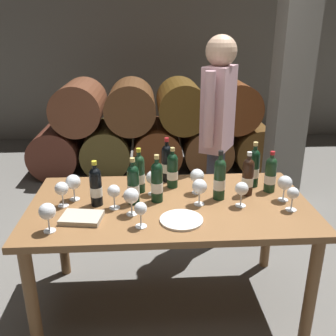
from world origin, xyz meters
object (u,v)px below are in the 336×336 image
object	(u,v)px
wine_glass_1	(131,196)
wine_bottle_0	(157,182)
wine_glass_4	(285,183)
wine_bottle_5	(220,179)
dining_table	(170,216)
tasting_notebook	(82,218)
wine_glass_3	(141,210)
wine_bottle_6	(270,174)
wine_glass_0	(73,182)
wine_glass_6	(153,178)
wine_bottle_7	(139,173)
wine_glass_10	(62,189)
wine_bottle_1	(96,186)
wine_glass_8	(200,187)
wine_glass_7	(293,194)
wine_glass_9	(242,189)
wine_glass_11	(47,212)
wine_bottle_2	(172,170)
serving_plate	(181,220)
wine_bottle_9	(248,176)
wine_bottle_8	(167,163)
wine_glass_5	(197,176)
wine_glass_2	(114,192)
wine_bottle_3	(254,167)
sommelier_presenting	(218,126)
wine_bottle_4	(133,184)

from	to	relation	value
wine_glass_1	wine_bottle_0	bearing A→B (deg)	48.27
wine_glass_4	wine_bottle_5	bearing A→B (deg)	172.96
dining_table	tasting_notebook	world-z (taller)	tasting_notebook
wine_glass_3	wine_bottle_6	bearing A→B (deg)	26.56
wine_glass_0	wine_bottle_5	bearing A→B (deg)	-2.54
wine_bottle_5	wine_glass_6	bearing A→B (deg)	167.69
wine_bottle_7	wine_glass_10	xyz separation A→B (m)	(-0.45, -0.18, -0.02)
wine_bottle_1	wine_glass_10	size ratio (longest dim) A/B	1.81
wine_glass_1	wine_glass_8	size ratio (longest dim) A/B	0.99
wine_glass_7	wine_glass_9	world-z (taller)	wine_glass_9
wine_glass_1	wine_glass_10	bearing A→B (deg)	162.11
wine_glass_1	wine_glass_11	distance (m)	0.46
wine_glass_4	wine_bottle_2	bearing A→B (deg)	159.58
wine_glass_6	serving_plate	size ratio (longest dim) A/B	0.66
wine_bottle_6	wine_glass_4	distance (m)	0.15
wine_bottle_9	wine_glass_10	size ratio (longest dim) A/B	1.84
wine_bottle_1	wine_glass_7	world-z (taller)	wine_bottle_1
wine_bottle_5	wine_bottle_8	size ratio (longest dim) A/B	1.01
wine_bottle_0	wine_glass_6	xyz separation A→B (m)	(-0.02, 0.10, -0.02)
wine_glass_8	wine_bottle_9	bearing A→B (deg)	21.34
wine_glass_5	wine_glass_11	bearing A→B (deg)	-152.61
wine_glass_2	wine_bottle_9	bearing A→B (deg)	10.02
wine_glass_5	wine_glass_7	size ratio (longest dim) A/B	1.14
wine_glass_2	wine_glass_10	bearing A→B (deg)	171.07
wine_bottle_8	wine_glass_9	bearing A→B (deg)	-45.15
wine_bottle_3	tasting_notebook	distance (m)	1.16
sommelier_presenting	wine_bottle_5	bearing A→B (deg)	-99.10
wine_bottle_1	sommelier_presenting	distance (m)	1.15
dining_table	wine_glass_1	bearing A→B (deg)	-148.44
wine_glass_8	wine_glass_0	bearing A→B (deg)	171.47
wine_bottle_3	tasting_notebook	size ratio (longest dim) A/B	1.40
wine_bottle_1	wine_bottle_7	xyz separation A→B (m)	(0.25, 0.18, 0.01)
dining_table	wine_glass_11	xyz separation A→B (m)	(-0.65, -0.30, 0.20)
wine_bottle_6	wine_glass_6	bearing A→B (deg)	-179.81
wine_bottle_3	wine_bottle_4	bearing A→B (deg)	-164.93
wine_bottle_5	wine_bottle_6	xyz separation A→B (m)	(0.35, 0.09, -0.02)
wine_bottle_2	sommelier_presenting	bearing A→B (deg)	52.69
wine_bottle_3	wine_glass_6	size ratio (longest dim) A/B	1.94
wine_bottle_6	wine_glass_3	bearing A→B (deg)	-153.44
wine_bottle_6	wine_bottle_8	size ratio (longest dim) A/B	0.88
wine_glass_4	wine_glass_3	bearing A→B (deg)	-162.56
wine_glass_5	wine_glass_9	xyz separation A→B (m)	(0.24, -0.20, -0.01)
wine_glass_4	wine_glass_9	world-z (taller)	wine_glass_4
serving_plate	wine_glass_2	bearing A→B (deg)	154.60
wine_glass_5	wine_glass_6	bearing A→B (deg)	-179.61
wine_bottle_8	wine_glass_10	world-z (taller)	wine_bottle_8
tasting_notebook	wine_bottle_3	bearing A→B (deg)	29.62
serving_plate	wine_glass_11	bearing A→B (deg)	-174.58
wine_glass_4	sommelier_presenting	world-z (taller)	sommelier_presenting
wine_bottle_5	serving_plate	xyz separation A→B (m)	(-0.26, -0.27, -0.13)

